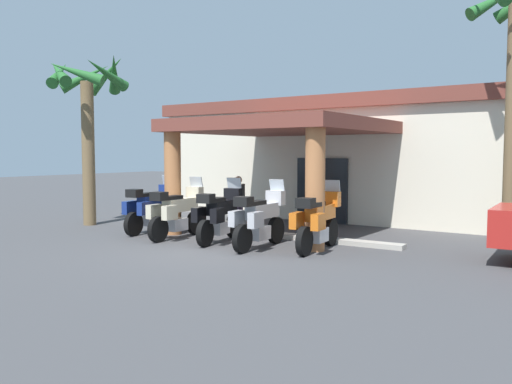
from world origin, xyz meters
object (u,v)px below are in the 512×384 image
(motel_building, at_px, (353,157))
(palm_tree_roadside, at_px, (87,99))
(pedestrian, at_px, (239,200))
(motorcycle_black, at_px, (219,215))
(motorcycle_orange, at_px, (318,221))
(motorcycle_silver, at_px, (259,219))
(motorcycle_cream, at_px, (177,212))
(motorcycle_blue, at_px, (151,208))

(motel_building, bearing_deg, palm_tree_roadside, -129.01)
(pedestrian, height_order, palm_tree_roadside, palm_tree_roadside)
(motorcycle_black, xyz_separation_m, palm_tree_roadside, (-5.40, 0.44, 3.23))
(motorcycle_black, bearing_deg, palm_tree_roadside, 76.41)
(motorcycle_black, xyz_separation_m, motorcycle_orange, (2.64, 0.26, 0.00))
(motorcycle_silver, bearing_deg, motorcycle_orange, -72.93)
(motorcycle_cream, height_order, motorcycle_orange, same)
(motorcycle_cream, height_order, palm_tree_roadside, palm_tree_roadside)
(motorcycle_cream, bearing_deg, motorcycle_silver, -93.50)
(motorcycle_cream, height_order, pedestrian, motorcycle_cream)
(motorcycle_blue, height_order, palm_tree_roadside, palm_tree_roadside)
(motorcycle_blue, bearing_deg, pedestrian, -56.48)
(motorcycle_blue, bearing_deg, motorcycle_silver, -102.41)
(motel_building, xyz_separation_m, motorcycle_cream, (-1.87, -7.46, -1.41))
(motorcycle_cream, xyz_separation_m, palm_tree_roadside, (-4.09, 0.55, 3.23))
(motorcycle_cream, xyz_separation_m, motorcycle_black, (1.32, 0.11, 0.00))
(pedestrian, distance_m, palm_tree_roadside, 5.77)
(motorcycle_black, relative_size, motorcycle_silver, 1.00)
(motorcycle_silver, bearing_deg, motorcycle_blue, 81.81)
(pedestrian, bearing_deg, palm_tree_roadside, -156.80)
(motel_building, distance_m, motorcycle_cream, 7.82)
(motorcycle_silver, bearing_deg, motorcycle_cream, 86.91)
(motorcycle_black, bearing_deg, motel_building, -13.28)
(motorcycle_silver, distance_m, motorcycle_orange, 1.39)
(motorcycle_blue, xyz_separation_m, motorcycle_orange, (5.27, -0.01, 0.00))
(motorcycle_orange, bearing_deg, motel_building, 13.22)
(motorcycle_cream, bearing_deg, pedestrian, -19.44)
(motel_building, distance_m, motorcycle_blue, 7.88)
(motorcycle_silver, distance_m, pedestrian, 2.88)
(motorcycle_cream, height_order, motorcycle_black, same)
(motorcycle_cream, bearing_deg, motorcycle_black, -87.01)
(motel_building, height_order, motorcycle_orange, motel_building)
(motorcycle_black, bearing_deg, motorcycle_orange, -93.34)
(motel_building, xyz_separation_m, pedestrian, (-1.25, -5.48, -1.20))
(motorcycle_orange, bearing_deg, motorcycle_blue, 86.68)
(motorcycle_black, height_order, motorcycle_silver, same)
(motorcycle_cream, distance_m, motorcycle_silver, 2.64)
(pedestrian, relative_size, palm_tree_roadside, 0.30)
(motorcycle_cream, relative_size, motorcycle_orange, 1.00)
(motorcycle_black, height_order, palm_tree_roadside, palm_tree_roadside)
(motorcycle_cream, relative_size, motorcycle_silver, 1.00)
(palm_tree_roadside, bearing_deg, motel_building, 49.23)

